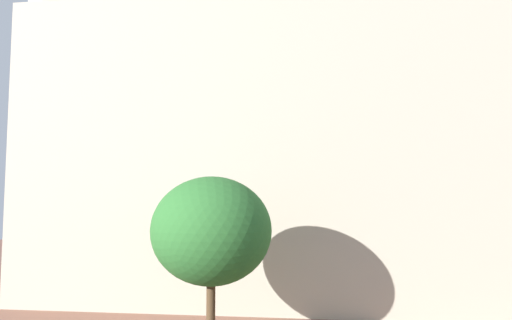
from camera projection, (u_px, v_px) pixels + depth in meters
The scene contains 2 objects.
landmark_building at pixel (274, 129), 30.54m from camera, with size 24.28×15.13×34.87m.
tree_curb_far at pixel (211, 231), 18.38m from camera, with size 4.29×4.29×5.86m.
Camera 1 is at (2.11, -1.99, 4.74)m, focal length 36.43 mm.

